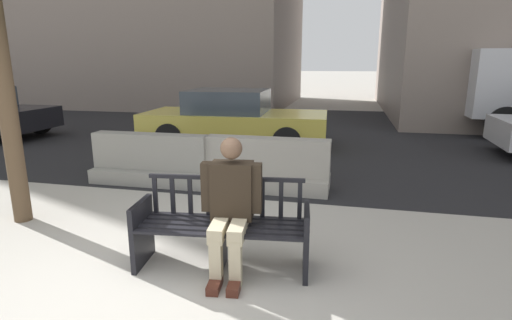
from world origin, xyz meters
TOP-DOWN VIEW (x-y plane):
  - ground_plane at (0.00, 0.00)m, footprint 200.00×200.00m
  - street_asphalt at (0.00, 8.70)m, footprint 120.00×12.00m
  - street_bench at (0.61, 0.66)m, footprint 1.74×0.70m
  - seated_person at (0.71, 0.62)m, footprint 0.59×0.75m
  - jersey_barrier_centre at (0.53, 3.26)m, footprint 2.00×0.69m
  - jersey_barrier_left at (-1.45, 3.18)m, footprint 2.01×0.70m
  - car_taxi_near at (-0.96, 6.55)m, footprint 4.49×2.15m

SIDE VIEW (x-z plane):
  - ground_plane at x=0.00m, z-range 0.00..0.00m
  - street_asphalt at x=0.00m, z-range 0.00..0.01m
  - jersey_barrier_centre at x=0.53m, z-range -0.08..0.76m
  - jersey_barrier_left at x=-1.45m, z-range -0.08..0.76m
  - street_bench at x=0.61m, z-range -0.04..0.84m
  - car_taxi_near at x=-0.96m, z-range -0.01..1.35m
  - seated_person at x=0.71m, z-range 0.03..1.35m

